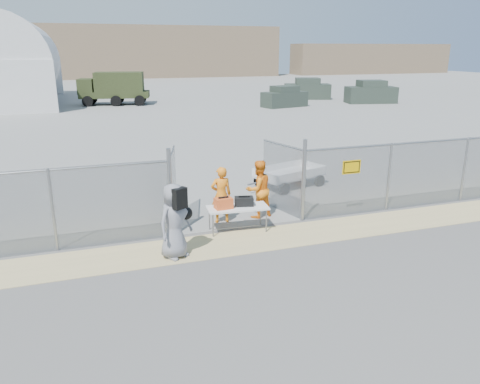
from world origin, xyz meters
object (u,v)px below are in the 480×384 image
object	(u,v)px
visitor	(175,221)
security_worker_right	(258,189)
folding_table	(238,219)
utility_trailer	(289,176)
security_worker_left	(221,195)

from	to	relation	value
visitor	security_worker_right	bearing A→B (deg)	4.49
folding_table	security_worker_right	world-z (taller)	security_worker_right
security_worker_right	visitor	distance (m)	3.65
folding_table	security_worker_right	bearing A→B (deg)	48.51
visitor	utility_trailer	world-z (taller)	visitor
folding_table	security_worker_left	world-z (taller)	security_worker_left
visitor	security_worker_left	bearing A→B (deg)	17.95
folding_table	utility_trailer	world-z (taller)	utility_trailer
folding_table	visitor	size ratio (longest dim) A/B	0.90
security_worker_right	utility_trailer	size ratio (longest dim) A/B	0.55
utility_trailer	folding_table	bearing A→B (deg)	-149.51
security_worker_left	utility_trailer	size ratio (longest dim) A/B	0.52
security_worker_right	utility_trailer	xyz separation A→B (m)	(2.33, 2.81, -0.50)
security_worker_left	security_worker_right	xyz separation A→B (m)	(1.21, 0.08, 0.04)
visitor	utility_trailer	xyz separation A→B (m)	(5.33, 4.88, -0.56)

